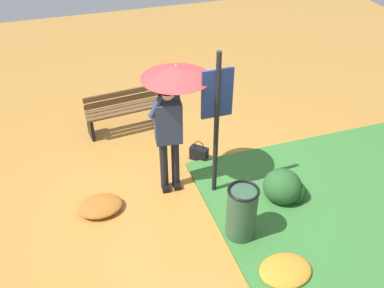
% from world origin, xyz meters
% --- Properties ---
extents(ground_plane, '(18.00, 18.00, 0.00)m').
position_xyz_m(ground_plane, '(0.00, 0.00, 0.00)').
color(ground_plane, '#B27A33').
extents(person_with_umbrella, '(0.96, 0.96, 2.04)m').
position_xyz_m(person_with_umbrella, '(-0.09, 0.24, 1.55)').
color(person_with_umbrella, black).
rests_on(person_with_umbrella, ground_plane).
extents(info_sign_post, '(0.44, 0.07, 2.30)m').
position_xyz_m(info_sign_post, '(0.43, -0.10, 1.44)').
color(info_sign_post, black).
rests_on(info_sign_post, ground_plane).
extents(handbag, '(0.31, 0.31, 0.37)m').
position_xyz_m(handbag, '(0.48, 0.74, 0.13)').
color(handbag, black).
rests_on(handbag, ground_plane).
extents(park_bench, '(1.40, 0.50, 0.75)m').
position_xyz_m(park_bench, '(-0.51, 2.05, 0.40)').
color(park_bench, black).
rests_on(park_bench, ground_plane).
extents(trash_bin, '(0.42, 0.42, 0.83)m').
position_xyz_m(trash_bin, '(0.43, -1.06, 0.42)').
color(trash_bin, '#2D5138').
rests_on(trash_bin, ground_plane).
extents(shrub_cluster, '(0.63, 0.57, 0.51)m').
position_xyz_m(shrub_cluster, '(1.34, -0.61, 0.24)').
color(shrub_cluster, '#285628').
rests_on(shrub_cluster, ground_plane).
extents(leaf_pile_near_person, '(0.65, 0.52, 0.14)m').
position_xyz_m(leaf_pile_near_person, '(-1.29, 0.05, 0.07)').
color(leaf_pile_near_person, '#A86023').
rests_on(leaf_pile_near_person, ground_plane).
extents(leaf_pile_by_bench, '(0.67, 0.54, 0.15)m').
position_xyz_m(leaf_pile_by_bench, '(0.71, -1.84, 0.07)').
color(leaf_pile_by_bench, '#C68428').
rests_on(leaf_pile_by_bench, ground_plane).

